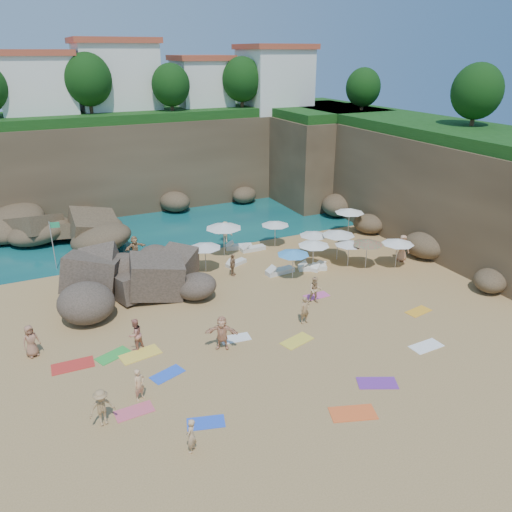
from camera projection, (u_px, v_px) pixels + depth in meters
name	position (u px, v px, depth m)	size (l,w,h in m)	color
ground	(247.00, 312.00, 28.65)	(120.00, 120.00, 0.00)	tan
seawater	(132.00, 190.00, 53.70)	(120.00, 120.00, 0.00)	#0C4751
cliff_back	(160.00, 160.00, 48.79)	(44.00, 8.00, 8.00)	brown
cliff_right	(415.00, 179.00, 41.33)	(8.00, 30.00, 8.00)	brown
cliff_corner	(318.00, 156.00, 50.56)	(10.00, 12.00, 8.00)	brown
rock_promontory	(27.00, 249.00, 37.65)	(12.00, 7.00, 2.00)	brown
clifftop_buildings	(162.00, 81.00, 47.07)	(28.48, 9.48, 7.00)	white
clifftop_trees	(202.00, 84.00, 42.54)	(35.60, 23.82, 4.40)	#11380F
rock_outcrop	(137.00, 297.00, 30.38)	(7.24, 5.43, 2.90)	brown
flag_pole	(54.00, 239.00, 33.49)	(0.66, 0.17, 3.42)	silver
parasol_0	(314.00, 243.00, 33.61)	(2.15, 2.15, 2.03)	silver
parasol_1	(224.00, 226.00, 35.74)	(2.63, 2.63, 2.49)	silver
parasol_2	(275.00, 223.00, 37.59)	(2.13, 2.13, 2.01)	silver
parasol_3	(350.00, 211.00, 39.92)	(2.35, 2.35, 2.22)	silver
parasol_4	(338.00, 233.00, 35.09)	(2.34, 2.34, 2.21)	silver
parasol_5	(205.00, 245.00, 33.17)	(2.18, 2.18, 2.06)	silver
parasol_6	(368.00, 242.00, 33.75)	(2.20, 2.20, 2.08)	silver
parasol_8	(314.00, 233.00, 35.65)	(2.06, 2.06, 1.95)	silver
parasol_9	(349.00, 243.00, 34.08)	(2.01, 2.01, 1.90)	silver
parasol_10	(293.00, 252.00, 32.21)	(2.11, 2.11, 2.00)	silver
parasol_11	(398.00, 242.00, 33.83)	(2.18, 2.18, 2.06)	silver
lounger_0	(236.00, 263.00, 34.90)	(1.63, 0.54, 0.25)	silver
lounger_1	(239.00, 247.00, 37.72)	(1.98, 0.66, 0.31)	silver
lounger_2	(253.00, 249.00, 37.39)	(1.87, 0.62, 0.29)	silver
lounger_3	(280.00, 271.00, 33.54)	(1.98, 0.66, 0.31)	silver
lounger_4	(312.00, 267.00, 34.12)	(1.91, 0.64, 0.30)	white
lounger_5	(318.00, 266.00, 34.37)	(1.64, 0.55, 0.26)	white
towel_0	(206.00, 423.00, 20.09)	(1.52, 0.76, 0.03)	blue
towel_1	(134.00, 411.00, 20.72)	(1.57, 0.79, 0.03)	#DE566A
towel_2	(353.00, 413.00, 20.62)	(1.89, 0.95, 0.03)	#FF6128
towel_3	(113.00, 355.00, 24.52)	(1.65, 0.82, 0.03)	green
towel_4	(140.00, 354.00, 24.60)	(1.95, 0.97, 0.03)	yellow
towel_5	(235.00, 338.00, 25.98)	(1.55, 0.78, 0.03)	white
towel_6	(377.00, 383.00, 22.49)	(1.77, 0.89, 0.03)	#732F9A
towel_7	(73.00, 366.00, 23.73)	(1.93, 0.97, 0.03)	red
towel_8	(167.00, 374.00, 23.10)	(1.54, 0.77, 0.03)	blue
towel_9	(317.00, 296.00, 30.48)	(1.53, 0.76, 0.03)	#DB559C
towel_10	(418.00, 311.00, 28.67)	(1.53, 0.76, 0.03)	#F8A727
towel_11	(166.00, 296.00, 30.45)	(1.66, 0.83, 0.03)	#38C45E
towel_12	(297.00, 341.00, 25.75)	(1.72, 0.86, 0.03)	yellow
towel_13	(426.00, 346.00, 25.28)	(1.70, 0.85, 0.03)	white
person_stand_0	(139.00, 385.00, 21.20)	(0.54, 0.36, 1.49)	tan
person_stand_1	(135.00, 334.00, 24.79)	(0.81, 0.63, 1.67)	tan
person_stand_2	(225.00, 232.00, 38.73)	(1.09, 0.45, 1.69)	tan
person_stand_3	(233.00, 265.00, 33.00)	(0.90, 0.37, 1.53)	#9D734E
person_stand_4	(402.00, 248.00, 35.23)	(0.95, 0.52, 1.94)	tan
person_stand_5	(135.00, 248.00, 35.50)	(1.64, 0.47, 1.77)	tan
person_stand_6	(191.00, 436.00, 18.42)	(0.53, 0.35, 1.44)	tan
person_lie_0	(104.00, 420.00, 19.94)	(1.04, 1.60, 0.43)	#A37F51
person_lie_2	(33.00, 352.00, 24.42)	(0.81, 1.65, 0.44)	#A16D50
person_lie_3	(222.00, 344.00, 25.05)	(1.65, 1.77, 0.47)	#E3A177
person_lie_4	(305.00, 320.00, 27.41)	(0.56, 1.54, 0.37)	#A47C52
person_lie_5	(315.00, 298.00, 29.57)	(0.79, 1.62, 0.61)	tan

